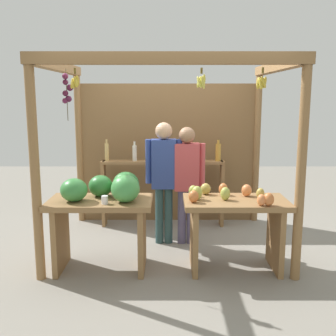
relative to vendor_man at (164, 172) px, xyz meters
name	(u,v)px	position (x,y,z in m)	size (l,w,h in m)	color
ground_plane	(168,244)	(0.05, -0.04, -0.97)	(12.00, 12.00, 0.00)	gray
market_stall	(168,136)	(0.05, 0.42, 0.43)	(2.87, 2.20, 2.38)	olive
fruit_counter_left	(105,204)	(-0.65, -0.81, -0.21)	(1.16, 0.68, 1.11)	olive
fruit_counter_right	(234,217)	(0.79, -0.82, -0.36)	(1.16, 0.64, 0.97)	olive
bottle_shelf_unit	(164,176)	(-0.01, 0.74, -0.20)	(1.84, 0.22, 1.34)	olive
vendor_man	(164,172)	(0.00, 0.00, 0.00)	(0.48, 0.22, 1.62)	#2A4749
vendor_woman	(187,175)	(0.30, -0.01, -0.04)	(0.48, 0.21, 1.56)	#585173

